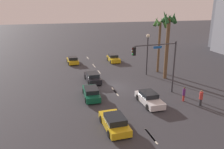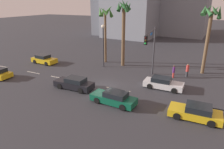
{
  "view_description": "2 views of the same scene",
  "coord_description": "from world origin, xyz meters",
  "px_view_note": "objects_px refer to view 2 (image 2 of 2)",
  "views": [
    {
      "loc": [
        27.61,
        -7.81,
        10.73
      ],
      "look_at": [
        0.24,
        0.06,
        1.82
      ],
      "focal_mm": 36.05,
      "sensor_mm": 36.0,
      "label": 1
    },
    {
      "loc": [
        10.58,
        -19.43,
        9.57
      ],
      "look_at": [
        0.9,
        0.34,
        1.58
      ],
      "focal_mm": 32.27,
      "sensor_mm": 36.0,
      "label": 2
    }
  ],
  "objects_px": {
    "car_1": "(163,83)",
    "traffic_signal": "(152,45)",
    "palm_tree_0": "(210,23)",
    "car_4": "(74,83)",
    "building_1": "(132,9)",
    "car_0": "(196,112)",
    "pedestrian_1": "(174,71)",
    "streetlamp": "(103,38)",
    "pedestrian_0": "(187,70)",
    "palm_tree_1": "(105,20)",
    "palm_tree_2": "(124,20)",
    "car_3": "(44,59)",
    "building_2": "(126,12)",
    "car_5": "(114,98)"
  },
  "relations": [
    {
      "from": "car_4",
      "to": "building_1",
      "type": "xyz_separation_m",
      "value": [
        -7.59,
        38.08,
        6.92
      ]
    },
    {
      "from": "building_2",
      "to": "car_0",
      "type": "bearing_deg",
      "value": -62.73
    },
    {
      "from": "palm_tree_2",
      "to": "building_1",
      "type": "xyz_separation_m",
      "value": [
        -9.08,
        27.25,
        0.54
      ]
    },
    {
      "from": "building_1",
      "to": "car_1",
      "type": "bearing_deg",
      "value": -59.67
    },
    {
      "from": "streetlamp",
      "to": "pedestrian_0",
      "type": "bearing_deg",
      "value": 4.49
    },
    {
      "from": "car_1",
      "to": "traffic_signal",
      "type": "bearing_deg",
      "value": 133.89
    },
    {
      "from": "streetlamp",
      "to": "car_4",
      "type": "bearing_deg",
      "value": -84.02
    },
    {
      "from": "pedestrian_1",
      "to": "palm_tree_1",
      "type": "height_order",
      "value": "palm_tree_1"
    },
    {
      "from": "car_3",
      "to": "pedestrian_0",
      "type": "relative_size",
      "value": 2.34
    },
    {
      "from": "palm_tree_2",
      "to": "car_5",
      "type": "bearing_deg",
      "value": -70.82
    },
    {
      "from": "streetlamp",
      "to": "palm_tree_1",
      "type": "xyz_separation_m",
      "value": [
        -0.91,
        2.5,
        2.37
      ]
    },
    {
      "from": "traffic_signal",
      "to": "car_3",
      "type": "bearing_deg",
      "value": -177.65
    },
    {
      "from": "car_1",
      "to": "car_4",
      "type": "bearing_deg",
      "value": -153.34
    },
    {
      "from": "palm_tree_0",
      "to": "pedestrian_1",
      "type": "bearing_deg",
      "value": -132.13
    },
    {
      "from": "car_0",
      "to": "palm_tree_1",
      "type": "relative_size",
      "value": 0.47
    },
    {
      "from": "car_3",
      "to": "building_2",
      "type": "xyz_separation_m",
      "value": [
        0.16,
        34.25,
        6.09
      ]
    },
    {
      "from": "streetlamp",
      "to": "building_1",
      "type": "relative_size",
      "value": 0.43
    },
    {
      "from": "pedestrian_1",
      "to": "palm_tree_2",
      "type": "relative_size",
      "value": 0.17
    },
    {
      "from": "pedestrian_1",
      "to": "building_2",
      "type": "bearing_deg",
      "value": 122.4
    },
    {
      "from": "car_1",
      "to": "traffic_signal",
      "type": "xyz_separation_m",
      "value": [
        -2.28,
        2.37,
        3.83
      ]
    },
    {
      "from": "car_4",
      "to": "pedestrian_1",
      "type": "xyz_separation_m",
      "value": [
        9.69,
        8.75,
        0.26
      ]
    },
    {
      "from": "traffic_signal",
      "to": "streetlamp",
      "type": "xyz_separation_m",
      "value": [
        -7.87,
        1.9,
        0.04
      ]
    },
    {
      "from": "car_0",
      "to": "pedestrian_1",
      "type": "xyz_separation_m",
      "value": [
        -3.53,
        9.39,
        0.3
      ]
    },
    {
      "from": "palm_tree_1",
      "to": "building_2",
      "type": "distance_m",
      "value": 30.39
    },
    {
      "from": "car_5",
      "to": "car_1",
      "type": "bearing_deg",
      "value": 59.52
    },
    {
      "from": "traffic_signal",
      "to": "car_0",
      "type": "bearing_deg",
      "value": -50.62
    },
    {
      "from": "car_0",
      "to": "pedestrian_0",
      "type": "relative_size",
      "value": 2.38
    },
    {
      "from": "streetlamp",
      "to": "pedestrian_1",
      "type": "bearing_deg",
      "value": -0.81
    },
    {
      "from": "building_2",
      "to": "car_3",
      "type": "bearing_deg",
      "value": -92.93
    },
    {
      "from": "pedestrian_1",
      "to": "building_2",
      "type": "distance_m",
      "value": 38.09
    },
    {
      "from": "car_3",
      "to": "building_2",
      "type": "relative_size",
      "value": 0.24
    },
    {
      "from": "car_1",
      "to": "building_2",
      "type": "distance_m",
      "value": 41.4
    },
    {
      "from": "car_0",
      "to": "car_1",
      "type": "distance_m",
      "value": 6.62
    },
    {
      "from": "car_3",
      "to": "car_1",
      "type": "bearing_deg",
      "value": -4.75
    },
    {
      "from": "car_0",
      "to": "car_1",
      "type": "relative_size",
      "value": 0.98
    },
    {
      "from": "building_1",
      "to": "palm_tree_1",
      "type": "bearing_deg",
      "value": -74.2
    },
    {
      "from": "pedestrian_1",
      "to": "palm_tree_1",
      "type": "xyz_separation_m",
      "value": [
        -11.53,
        2.65,
        5.95
      ]
    },
    {
      "from": "traffic_signal",
      "to": "palm_tree_0",
      "type": "bearing_deg",
      "value": 41.77
    },
    {
      "from": "palm_tree_1",
      "to": "building_1",
      "type": "height_order",
      "value": "building_1"
    },
    {
      "from": "building_1",
      "to": "building_2",
      "type": "bearing_deg",
      "value": 143.49
    },
    {
      "from": "car_0",
      "to": "traffic_signal",
      "type": "height_order",
      "value": "traffic_signal"
    },
    {
      "from": "car_1",
      "to": "palm_tree_2",
      "type": "bearing_deg",
      "value": 141.22
    },
    {
      "from": "car_1",
      "to": "pedestrian_0",
      "type": "relative_size",
      "value": 2.44
    },
    {
      "from": "building_1",
      "to": "car_0",
      "type": "bearing_deg",
      "value": -58.1
    },
    {
      "from": "car_5",
      "to": "pedestrian_0",
      "type": "distance_m",
      "value": 12.48
    },
    {
      "from": "car_0",
      "to": "palm_tree_2",
      "type": "relative_size",
      "value": 0.43
    },
    {
      "from": "car_0",
      "to": "pedestrian_0",
      "type": "distance_m",
      "value": 10.68
    },
    {
      "from": "pedestrian_0",
      "to": "building_1",
      "type": "bearing_deg",
      "value": 123.75
    },
    {
      "from": "car_5",
      "to": "building_2",
      "type": "height_order",
      "value": "building_2"
    },
    {
      "from": "palm_tree_2",
      "to": "pedestrian_1",
      "type": "bearing_deg",
      "value": -14.31
    }
  ]
}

